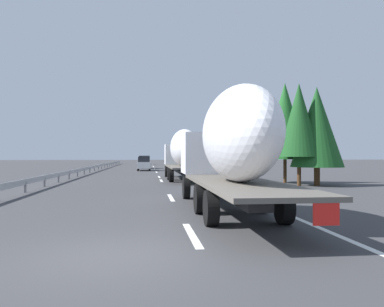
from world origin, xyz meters
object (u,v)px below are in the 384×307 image
at_px(car_white_van, 144,164).
at_px(car_yellow_coupe, 144,160).
at_px(road_sign, 191,153).
at_px(truck_lead, 183,151).
at_px(truck_trailing, 230,145).
at_px(car_silver_hatch, 144,162).

relative_size(car_white_van, car_yellow_coupe, 1.01).
height_order(car_yellow_coupe, road_sign, road_sign).
bearing_deg(road_sign, car_white_van, 95.38).
height_order(truck_lead, car_yellow_coupe, truck_lead).
relative_size(truck_lead, car_white_van, 3.07).
xyz_separation_m(truck_trailing, car_silver_hatch, (47.35, 3.35, -1.43)).
distance_m(truck_lead, car_white_van, 20.80).
distance_m(car_silver_hatch, car_yellow_coupe, 28.47).
height_order(truck_trailing, car_yellow_coupe, truck_trailing).
bearing_deg(car_yellow_coupe, road_sign, -169.44).
relative_size(truck_trailing, car_white_van, 3.05).
bearing_deg(car_yellow_coupe, car_white_van, -179.59).
bearing_deg(road_sign, car_yellow_coupe, 10.56).
bearing_deg(truck_lead, car_yellow_coupe, 3.63).
relative_size(truck_trailing, car_yellow_coupe, 3.06).
height_order(truck_trailing, car_silver_hatch, truck_trailing).
relative_size(car_yellow_coupe, road_sign, 1.30).
relative_size(car_silver_hatch, car_yellow_coupe, 1.07).
relative_size(truck_lead, road_sign, 4.00).
bearing_deg(truck_trailing, truck_lead, 0.00).
bearing_deg(car_yellow_coupe, truck_trailing, -177.27).
distance_m(car_white_van, car_yellow_coupe, 36.65).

